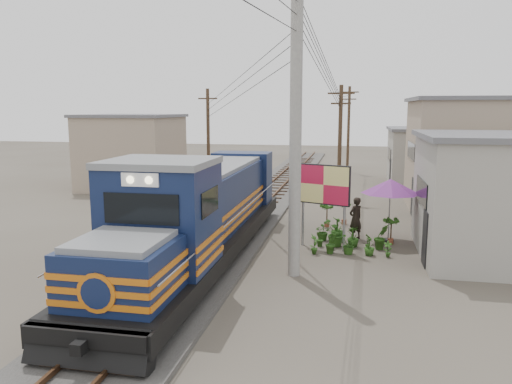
% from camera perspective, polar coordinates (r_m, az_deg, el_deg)
% --- Properties ---
extents(ground, '(120.00, 120.00, 0.00)m').
position_cam_1_polar(ground, '(18.46, -6.44, -8.22)').
color(ground, '#473F35').
rests_on(ground, ground).
extents(ballast, '(3.60, 70.00, 0.16)m').
position_cam_1_polar(ballast, '(27.83, -0.21, -1.92)').
color(ballast, '#595651').
rests_on(ballast, ground).
extents(track, '(1.15, 70.00, 0.12)m').
position_cam_1_polar(track, '(27.80, -0.21, -1.56)').
color(track, '#51331E').
rests_on(track, ground).
extents(locomotive, '(3.00, 16.36, 4.05)m').
position_cam_1_polar(locomotive, '(18.22, -6.32, -2.72)').
color(locomotive, black).
rests_on(locomotive, ground).
extents(utility_pole_main, '(0.40, 0.40, 10.00)m').
position_cam_1_polar(utility_pole_main, '(16.36, 4.55, 7.36)').
color(utility_pole_main, '#9E9B93').
rests_on(utility_pole_main, ground).
extents(wooden_pole_mid, '(1.60, 0.24, 7.00)m').
position_cam_1_polar(wooden_pole_mid, '(30.81, 9.56, 5.81)').
color(wooden_pole_mid, '#4C3826').
rests_on(wooden_pole_mid, ground).
extents(wooden_pole_far, '(1.60, 0.24, 7.50)m').
position_cam_1_polar(wooden_pole_far, '(44.77, 10.53, 7.23)').
color(wooden_pole_far, '#4C3826').
rests_on(wooden_pole_far, ground).
extents(wooden_pole_left, '(1.60, 0.24, 7.00)m').
position_cam_1_polar(wooden_pole_left, '(36.31, -5.48, 6.45)').
color(wooden_pole_left, '#4C3826').
rests_on(wooden_pole_left, ground).
extents(power_lines, '(9.65, 19.00, 3.30)m').
position_cam_1_polar(power_lines, '(25.90, -1.22, 13.86)').
color(power_lines, black).
rests_on(power_lines, ground).
extents(shophouse_mid, '(8.40, 7.35, 6.20)m').
position_cam_1_polar(shophouse_mid, '(29.70, 25.05, 3.81)').
color(shophouse_mid, gray).
rests_on(shophouse_mid, ground).
extents(shophouse_back, '(6.30, 6.30, 4.20)m').
position_cam_1_polar(shophouse_back, '(39.29, 19.40, 3.89)').
color(shophouse_back, gray).
rests_on(shophouse_back, ground).
extents(shophouse_left, '(6.30, 6.30, 5.20)m').
position_cam_1_polar(shophouse_left, '(36.31, -13.98, 4.52)').
color(shophouse_left, gray).
rests_on(shophouse_left, ground).
extents(billboard, '(2.11, 0.88, 3.42)m').
position_cam_1_polar(billboard, '(20.05, 7.76, 0.58)').
color(billboard, '#99999E').
rests_on(billboard, ground).
extents(market_umbrella, '(2.48, 2.48, 2.69)m').
position_cam_1_polar(market_umbrella, '(21.66, 15.11, 0.60)').
color(market_umbrella, black).
rests_on(market_umbrella, ground).
extents(vendor, '(0.79, 0.79, 1.85)m').
position_cam_1_polar(vendor, '(21.96, 11.32, -2.97)').
color(vendor, black).
rests_on(vendor, ground).
extents(plant_nursery, '(3.22, 2.89, 1.08)m').
position_cam_1_polar(plant_nursery, '(20.74, 9.85, -4.99)').
color(plant_nursery, '#265117').
rests_on(plant_nursery, ground).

